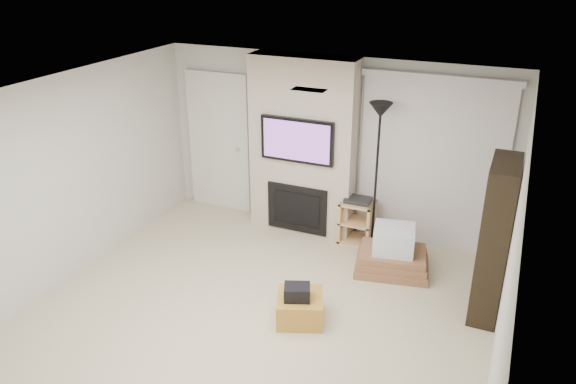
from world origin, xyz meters
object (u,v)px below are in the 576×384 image
at_px(floor_lamp, 379,136).
at_px(av_stand, 357,219).
at_px(box_stack, 393,254).
at_px(bookshelf, 495,240).
at_px(ottoman, 300,308).

bearing_deg(floor_lamp, av_stand, 170.36).
distance_m(box_stack, bookshelf, 1.41).
bearing_deg(bookshelf, av_stand, 151.30).
height_order(ottoman, box_stack, box_stack).
height_order(ottoman, floor_lamp, floor_lamp).
distance_m(ottoman, bookshelf, 2.24).
distance_m(av_stand, box_stack, 0.87).
bearing_deg(floor_lamp, ottoman, -98.12).
bearing_deg(ottoman, av_stand, 88.80).
bearing_deg(av_stand, bookshelf, -28.70).
distance_m(ottoman, box_stack, 1.59).
xyz_separation_m(floor_lamp, av_stand, (-0.24, 0.04, -1.25)).
bearing_deg(av_stand, box_stack, -41.42).
bearing_deg(box_stack, av_stand, 138.58).
bearing_deg(box_stack, ottoman, -115.72).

